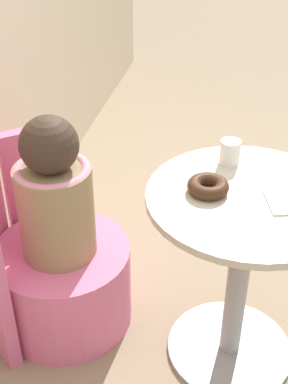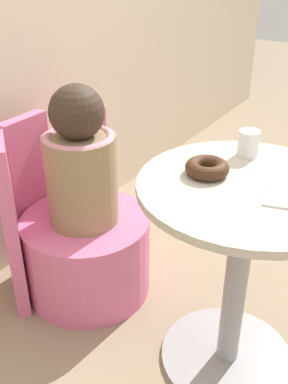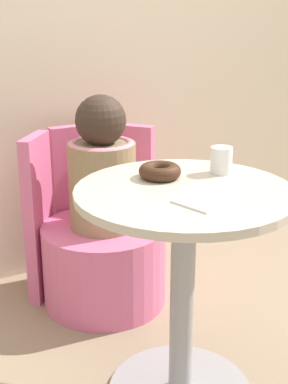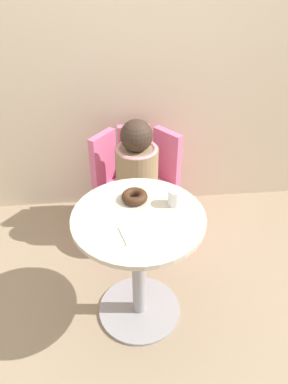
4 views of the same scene
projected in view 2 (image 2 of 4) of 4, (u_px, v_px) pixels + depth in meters
ground_plane at (237, 353)px, 1.65m from camera, size 12.00×12.00×0.00m
round_table at (240, 251)px, 1.40m from camera, size 0.65×0.65×0.71m
tub_chair at (88, 253)px, 1.89m from camera, size 0.52×0.52×0.35m
booth_backrest at (45, 201)px, 1.90m from camera, size 0.62×0.23×0.72m
child_figure at (81, 163)px, 1.69m from camera, size 0.27×0.27×0.55m
donut at (207, 168)px, 1.33m from camera, size 0.13×0.13×0.04m
cup at (248, 143)px, 1.44m from camera, size 0.07×0.07×0.08m
paper_napkin at (288, 197)px, 1.21m from camera, size 0.16×0.16×0.01m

